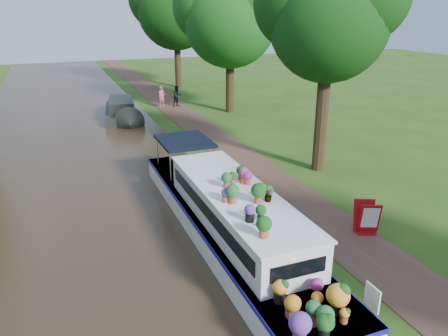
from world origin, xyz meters
TOP-DOWN VIEW (x-y plane):
  - ground at (0.00, 0.00)m, footprint 100.00×100.00m
  - canal_water at (-6.00, 0.00)m, footprint 10.00×100.00m
  - towpath at (1.20, 0.00)m, footprint 2.20×100.00m
  - plant_boat at (-2.25, -1.92)m, footprint 2.29×13.52m
  - tree_near_overhang at (3.79, 3.06)m, footprint 5.52×5.28m
  - tree_near_mid at (4.48, 15.08)m, footprint 6.90×6.60m
  - tree_near_far at (3.98, 26.09)m, footprint 7.59×7.26m
  - second_boat at (-2.75, 15.83)m, footprint 2.71×6.78m
  - sandwich_board at (1.95, -2.59)m, footprint 0.73×0.76m
  - pedestrian_pink at (0.50, 18.10)m, footprint 0.65×0.55m
  - pedestrian_dark at (1.60, 17.94)m, footprint 0.88×0.79m
  - verge_plant at (-0.60, 1.94)m, footprint 0.40×0.35m

SIDE VIEW (x-z plane):
  - ground at x=0.00m, z-range 0.00..0.00m
  - canal_water at x=-6.00m, z-range 0.00..0.02m
  - towpath at x=1.20m, z-range 0.00..0.03m
  - verge_plant at x=-0.60m, z-range 0.00..0.42m
  - sandwich_board at x=1.95m, z-range -0.02..1.04m
  - second_boat at x=-2.75m, z-range -0.12..1.15m
  - pedestrian_dark at x=1.60m, z-range 0.03..1.51m
  - pedestrian_pink at x=0.50m, z-range 0.03..1.53m
  - plant_boat at x=-2.25m, z-range -0.26..1.97m
  - tree_near_mid at x=4.48m, z-range 1.74..11.14m
  - tree_near_overhang at x=3.79m, z-range 2.11..11.10m
  - tree_near_far at x=3.98m, z-range 1.90..12.20m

